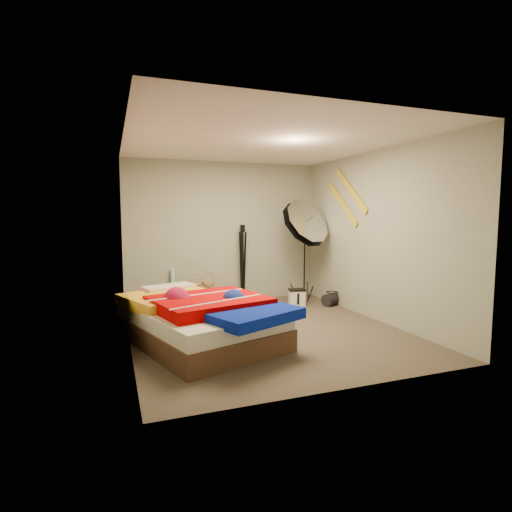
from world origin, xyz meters
name	(u,v)px	position (x,y,z in m)	size (l,w,h in m)	color
floor	(264,330)	(0.00, 0.00, 0.00)	(4.00, 4.00, 0.00)	brown
ceiling	(265,142)	(0.00, 0.00, 2.50)	(4.00, 4.00, 0.00)	silver
wall_back	(224,232)	(0.00, 2.00, 1.25)	(3.50, 3.50, 0.00)	#969A89
wall_front	(349,250)	(0.00, -2.00, 1.25)	(3.50, 3.50, 0.00)	#969A89
wall_left	(127,241)	(-1.75, 0.00, 1.25)	(4.00, 4.00, 0.00)	#969A89
wall_right	(374,236)	(1.75, 0.00, 1.25)	(4.00, 4.00, 0.00)	#969A89
tote_bag	(202,295)	(-0.52, 1.56, 0.23)	(0.45, 0.14, 0.45)	#A07D51
wrapping_roll	(173,288)	(-0.94, 1.90, 0.32)	(0.07, 0.07, 0.63)	#4AADC9
camera_case	(297,298)	(1.07, 1.19, 0.13)	(0.26, 0.19, 0.26)	white
duffel_bag	(332,299)	(1.65, 1.00, 0.11)	(0.21, 0.21, 0.34)	black
wall_stripe_upper	(351,191)	(1.73, 0.60, 1.95)	(0.02, 1.10, 0.10)	gold
wall_stripe_lower	(343,204)	(1.73, 0.85, 1.75)	(0.02, 1.10, 0.10)	gold
bed	(200,319)	(-0.93, -0.23, 0.30)	(2.00, 2.38, 0.59)	#4F3323
photo_umbrella	(303,225)	(1.25, 1.34, 1.39)	(1.03, 0.89, 1.93)	black
camera_tripod	(243,258)	(0.29, 1.84, 0.80)	(0.08, 0.08, 1.39)	black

